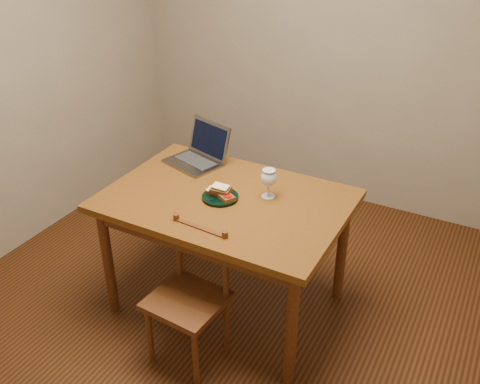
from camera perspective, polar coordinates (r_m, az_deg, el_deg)
The scene contains 10 objects.
floor at distance 3.33m, azimuth -1.31°, elevation -12.02°, with size 3.20×3.20×0.02m, color black.
back_wall at distance 4.06m, azimuth 10.21°, elevation 16.41°, with size 3.20×0.02×2.60m, color gray.
table at distance 2.95m, azimuth -1.50°, elevation -2.03°, with size 1.30×0.90×0.74m.
chair at distance 2.77m, azimuth -5.49°, elevation -10.48°, with size 0.39×0.37×0.39m.
plate at distance 2.89m, azimuth -2.12°, elevation -0.56°, with size 0.20×0.20×0.02m, color black.
sandwich_cheese at distance 2.90m, azimuth -2.61°, elevation 0.09°, with size 0.10×0.06×0.03m, color #381E0C, non-canonical shape.
sandwich_tomato at distance 2.85m, azimuth -1.57°, elevation -0.38°, with size 0.11×0.06×0.03m, color #381E0C, non-canonical shape.
sandwich_top at distance 2.87m, azimuth -2.09°, elevation 0.31°, with size 0.11×0.06×0.03m, color #381E0C, non-canonical shape.
milk_glass at distance 2.87m, azimuth 3.07°, elevation 0.92°, with size 0.09×0.09×0.17m, color white, non-canonical shape.
laptop at distance 3.28m, azimuth -4.26°, elevation 4.31°, with size 0.39×0.37×0.23m.
Camera 1 is at (1.24, -2.15, 2.21)m, focal length 40.00 mm.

